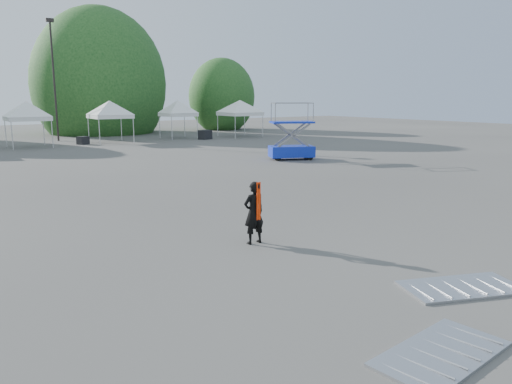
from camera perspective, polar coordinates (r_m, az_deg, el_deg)
ground at (r=14.27m, az=-2.38°, el=-3.96°), size 120.00×120.00×0.00m
light_pole_east at (r=44.89m, az=-22.13°, el=12.47°), size 0.60×0.25×9.80m
tree_mid_e at (r=53.23m, az=-17.43°, el=11.66°), size 5.12×5.12×7.79m
tree_far_e at (r=56.83m, az=-3.93°, el=10.82°), size 3.84×3.84×5.84m
tent_e at (r=39.92m, az=-24.77°, el=9.04°), size 4.03×4.03×3.88m
tent_f at (r=41.98m, az=-16.40°, el=9.63°), size 4.16×4.16×3.88m
tent_g at (r=44.91m, az=-8.93°, el=9.98°), size 3.77×3.77×3.88m
tent_h at (r=46.32m, az=-1.85°, el=10.13°), size 4.53×4.53×3.88m
man at (r=12.45m, az=-0.24°, el=-2.37°), size 0.58×0.38×1.59m
scissor_lift at (r=29.33m, az=4.11°, el=6.96°), size 2.85×2.21×3.30m
barrier_left at (r=7.95m, az=20.40°, el=-16.89°), size 2.26×1.29×0.07m
barrier_mid at (r=10.56m, az=22.44°, el=-9.99°), size 2.51×1.88×0.07m
crate_mid at (r=40.99m, az=-19.17°, el=5.59°), size 0.98×0.89×0.62m
crate_east at (r=43.62m, az=-5.84°, el=6.53°), size 1.23×1.10×0.79m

